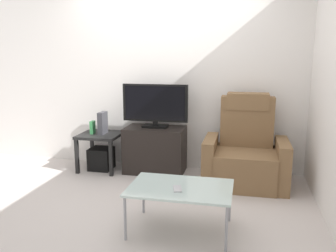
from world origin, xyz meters
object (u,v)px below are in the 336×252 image
tv_stand (155,150)px  television (155,105)px  game_console (103,123)px  coffee_table (180,190)px  side_table (101,140)px  cell_phone (177,189)px  recliner_armchair (246,153)px  book_upright (93,127)px  subwoofer_box (101,159)px

tv_stand → television: bearing=90.0°
game_console → coffee_table: game_console is taller
side_table → game_console: bearing=15.9°
side_table → game_console: 0.23m
tv_stand → cell_phone: (0.61, -1.59, 0.11)m
television → game_console: (-0.71, -0.07, -0.26)m
recliner_armchair → game_console: 1.91m
television → side_table: size_ratio=1.60×
book_upright → cell_phone: book_upright is taller
recliner_armchair → subwoofer_box: (-1.92, 0.12, -0.22)m
recliner_armchair → book_upright: size_ratio=6.27×
television → book_upright: bearing=-173.3°
tv_stand → television: size_ratio=0.91×
recliner_armchair → side_table: bearing=179.5°
television → game_console: size_ratio=2.92×
television → cell_phone: (0.61, -1.60, -0.49)m
side_table → book_upright: size_ratio=3.13×
television → game_console: bearing=-174.4°
book_upright → television: bearing=6.7°
tv_stand → game_console: game_console is taller
subwoofer_box → game_console: 0.50m
television → side_table: (-0.75, -0.08, -0.49)m
coffee_table → cell_phone: bearing=-103.3°
television → coffee_table: size_ratio=0.96×
subwoofer_box → recliner_armchair: bearing=-3.5°
book_upright → coffee_table: bearing=-44.4°
subwoofer_box → tv_stand: bearing=4.7°
television → side_table: bearing=-173.9°
tv_stand → subwoofer_box: bearing=-175.3°
side_table → book_upright: book_upright is taller
side_table → cell_phone: bearing=-48.3°
cell_phone → coffee_table: bearing=62.3°
side_table → subwoofer_box: side_table is taller
recliner_armchair → coffee_table: (-0.55, -1.34, 0.01)m
book_upright → coffee_table: (1.47, -1.44, -0.20)m
subwoofer_box → book_upright: bearing=-168.7°
subwoofer_box → game_console: bearing=15.9°
tv_stand → recliner_armchair: bearing=-8.7°
television → recliner_armchair: bearing=-9.6°
tv_stand → subwoofer_box: 0.76m
recliner_armchair → coffee_table: 1.45m
television → book_upright: television is taller
tv_stand → coffee_table: bearing=-67.7°
subwoofer_box → coffee_table: bearing=-46.8°
game_console → subwoofer_box: bearing=-164.1°
television → subwoofer_box: television is taller
recliner_armchair → cell_phone: size_ratio=7.20×
tv_stand → television: (0.00, 0.02, 0.60)m
book_upright → cell_phone: 2.10m
game_console → cell_phone: (1.32, -1.54, -0.23)m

